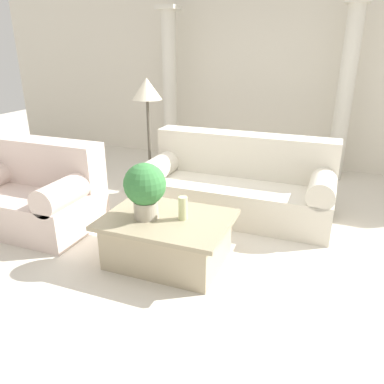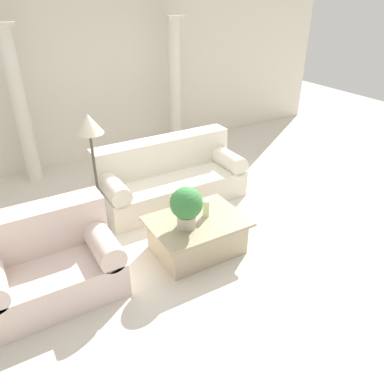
{
  "view_description": "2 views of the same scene",
  "coord_description": "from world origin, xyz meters",
  "px_view_note": "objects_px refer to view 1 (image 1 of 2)",
  "views": [
    {
      "loc": [
        1.22,
        -3.23,
        1.87
      ],
      "look_at": [
        0.01,
        -0.16,
        0.58
      ],
      "focal_mm": 35.0,
      "sensor_mm": 36.0,
      "label": 1
    },
    {
      "loc": [
        -2.03,
        -3.66,
        2.86
      ],
      "look_at": [
        0.11,
        -0.03,
        0.54
      ],
      "focal_mm": 35.0,
      "sensor_mm": 36.0,
      "label": 2
    }
  ],
  "objects_px": {
    "loveseat": "(36,193)",
    "floor_lamp": "(147,98)",
    "coffee_table": "(168,239)",
    "potted_plant": "(145,187)",
    "sofa_long": "(239,184)"
  },
  "relations": [
    {
      "from": "loveseat",
      "to": "floor_lamp",
      "type": "bearing_deg",
      "value": 49.7
    },
    {
      "from": "loveseat",
      "to": "floor_lamp",
      "type": "relative_size",
      "value": 0.89
    },
    {
      "from": "coffee_table",
      "to": "floor_lamp",
      "type": "height_order",
      "value": "floor_lamp"
    },
    {
      "from": "loveseat",
      "to": "coffee_table",
      "type": "bearing_deg",
      "value": -6.59
    },
    {
      "from": "floor_lamp",
      "to": "loveseat",
      "type": "bearing_deg",
      "value": -130.3
    },
    {
      "from": "loveseat",
      "to": "potted_plant",
      "type": "xyz_separation_m",
      "value": [
        1.5,
        -0.25,
        0.36
      ]
    },
    {
      "from": "potted_plant",
      "to": "loveseat",
      "type": "bearing_deg",
      "value": 170.4
    },
    {
      "from": "loveseat",
      "to": "sofa_long",
      "type": "bearing_deg",
      "value": 29.29
    },
    {
      "from": "sofa_long",
      "to": "potted_plant",
      "type": "distance_m",
      "value": 1.5
    },
    {
      "from": "coffee_table",
      "to": "potted_plant",
      "type": "bearing_deg",
      "value": -161.35
    },
    {
      "from": "sofa_long",
      "to": "coffee_table",
      "type": "height_order",
      "value": "sofa_long"
    },
    {
      "from": "sofa_long",
      "to": "loveseat",
      "type": "distance_m",
      "value": 2.28
    },
    {
      "from": "loveseat",
      "to": "potted_plant",
      "type": "distance_m",
      "value": 1.56
    },
    {
      "from": "coffee_table",
      "to": "potted_plant",
      "type": "xyz_separation_m",
      "value": [
        -0.18,
        -0.06,
        0.5
      ]
    },
    {
      "from": "coffee_table",
      "to": "potted_plant",
      "type": "distance_m",
      "value": 0.53
    }
  ]
}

